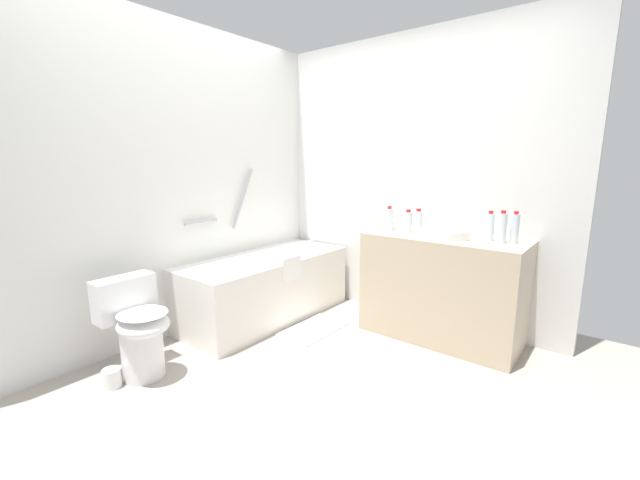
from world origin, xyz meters
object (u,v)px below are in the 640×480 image
Objects in this scene: water_bottle_5 at (408,222)px; bath_mat at (314,329)px; sink_faucet at (457,231)px; drinking_glass_1 at (501,234)px; water_bottle_4 at (502,228)px; water_bottle_0 at (490,227)px; drinking_glass_0 at (391,224)px; sink_basin at (448,234)px; water_bottle_2 at (515,228)px; water_bottle_1 at (418,222)px; toilet_paper_roll at (112,378)px; water_bottle_3 at (389,219)px; bathtub at (266,285)px; toilet at (138,328)px.

bath_mat is at bearing 132.65° from water_bottle_5.
sink_faucet is 1.51× the size of drinking_glass_1.
bath_mat is (-0.53, 0.57, -0.92)m from water_bottle_5.
water_bottle_0 is at bearing 66.60° from water_bottle_4.
water_bottle_0 is at bearing -64.27° from bath_mat.
water_bottle_4 is 3.09× the size of drinking_glass_0.
bath_mat is at bearing 117.76° from sink_basin.
water_bottle_2 reaches higher than water_bottle_5.
drinking_glass_1 is (0.02, 0.09, -0.06)m from water_bottle_2.
water_bottle_5 is at bearing 94.45° from water_bottle_2.
water_bottle_4 is 0.72m from water_bottle_5.
sink_basin is 0.30m from water_bottle_1.
water_bottle_1 reaches higher than drinking_glass_1.
water_bottle_4 is at bearing -163.96° from drinking_glass_1.
drinking_glass_1 is at bearing -100.62° from sink_faucet.
water_bottle_1 reaches higher than toilet_paper_roll.
water_bottle_1 reaches higher than bath_mat.
water_bottle_3 is 2.68× the size of drinking_glass_0.
water_bottle_5 is 0.33× the size of bath_mat.
drinking_glass_0 is (0.08, 0.03, -0.06)m from water_bottle_3.
toilet_paper_roll is (-2.01, 1.75, -0.89)m from water_bottle_4.
bathtub reaches higher than water_bottle_4.
toilet is 2.45m from sink_faucet.
water_bottle_1 is at bearing 91.73° from water_bottle_0.
water_bottle_4 is 0.41× the size of bath_mat.
sink_basin is at bearing 50.43° from toilet.
water_bottle_2 is at bearing -77.01° from sink_basin.
water_bottle_1 reaches higher than toilet.
water_bottle_5 is 1.54× the size of toilet_paper_roll.
sink_basin is at bearing -62.24° from bath_mat.
drinking_glass_1 is (0.05, -0.63, -0.04)m from water_bottle_1.
sink_faucet is 0.45m from water_bottle_2.
water_bottle_3 is 0.35× the size of bath_mat.
water_bottle_2 reaches higher than water_bottle_1.
toilet reaches higher than bath_mat.
toilet_paper_roll is at bearing 156.73° from water_bottle_3.
water_bottle_4 is (0.02, -0.89, 0.02)m from water_bottle_3.
toilet is 0.34m from toilet_paper_roll.
water_bottle_4 is 1.93× the size of toilet_paper_roll.
water_bottle_2 reaches higher than sink_faucet.
drinking_glass_1 is 0.82× the size of toilet_paper_roll.
toilet_paper_roll is (-2.15, 1.38, -0.81)m from sink_faucet.
bath_mat is (-0.52, 0.40, -0.92)m from water_bottle_3.
toilet_paper_roll is (-2.03, 1.10, -0.87)m from water_bottle_1.
water_bottle_4 reaches higher than water_bottle_5.
water_bottle_2 is at bearing -54.01° from water_bottle_4.
toilet_paper_roll is at bearing 158.11° from drinking_glass_0.
toilet_paper_roll is (-2.00, 1.03, -0.86)m from water_bottle_5.
water_bottle_3 is 0.89m from water_bottle_4.
water_bottle_1 is 0.25m from water_bottle_3.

